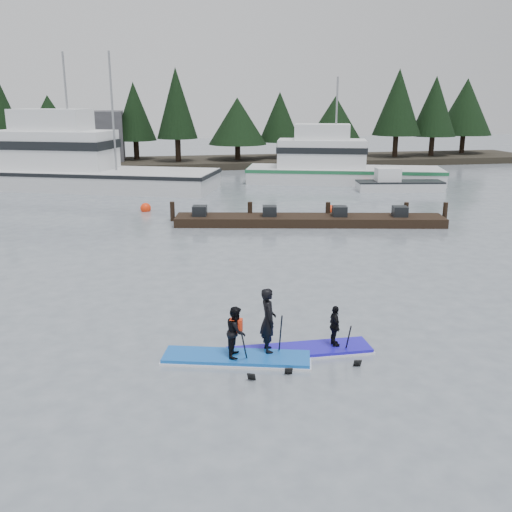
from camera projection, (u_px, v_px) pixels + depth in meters
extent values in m
plane|color=slate|center=(306.00, 367.00, 13.45)|extent=(160.00, 160.00, 0.00)
cube|color=#2D281E|center=(180.00, 163.00, 53.04)|extent=(70.00, 8.00, 0.60)
cube|color=#4C4C51|center=(22.00, 140.00, 51.68)|extent=(18.00, 6.00, 5.00)
cube|color=silver|center=(86.00, 187.00, 40.08)|extent=(18.81, 11.52, 2.43)
cube|color=white|center=(54.00, 150.00, 39.78)|extent=(8.97, 6.45, 2.63)
cylinder|color=gray|center=(68.00, 112.00, 38.87)|extent=(0.14, 0.14, 7.80)
cube|color=silver|center=(344.00, 181.00, 42.91)|extent=(14.89, 8.31, 2.05)
cube|color=white|center=(322.00, 153.00, 42.55)|extent=(7.04, 4.79, 2.05)
cylinder|color=gray|center=(336.00, 123.00, 41.85)|extent=(0.14, 0.14, 6.50)
cube|color=silver|center=(400.00, 186.00, 38.95)|extent=(5.96, 2.67, 0.67)
cube|color=black|center=(309.00, 220.00, 28.56)|extent=(13.45, 4.57, 0.45)
sphere|color=#FF330C|center=(365.00, 187.00, 40.78)|extent=(0.64, 0.64, 0.64)
sphere|color=#FF330C|center=(146.00, 211.00, 32.06)|extent=(0.60, 0.60, 0.60)
sphere|color=#FF330C|center=(331.00, 212.00, 31.86)|extent=(0.49, 0.49, 0.49)
cube|color=blue|center=(236.00, 358.00, 13.80)|extent=(3.64, 1.81, 0.13)
imported|color=black|center=(236.00, 331.00, 13.62)|extent=(0.62, 0.71, 1.25)
cube|color=#FF3615|center=(236.00, 325.00, 13.58)|extent=(0.34, 0.28, 0.32)
cylinder|color=black|center=(246.00, 353.00, 13.51)|extent=(0.39, 0.82, 1.49)
cube|color=#1F15CB|center=(299.00, 350.00, 14.21)|extent=(3.60, 0.91, 0.13)
imported|color=black|center=(268.00, 320.00, 13.83)|extent=(0.40, 0.60, 1.62)
cylinder|color=black|center=(280.00, 340.00, 13.79)|extent=(0.19, 0.95, 1.62)
imported|color=black|center=(335.00, 326.00, 14.21)|extent=(0.27, 0.62, 1.05)
cylinder|color=black|center=(347.00, 346.00, 14.17)|extent=(0.17, 0.84, 1.42)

